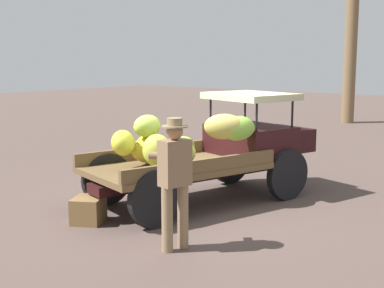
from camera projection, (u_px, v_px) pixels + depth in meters
The scene contains 4 objects.
ground_plane at pixel (196, 205), 9.28m from camera, with size 60.00×60.00×0.00m, color brown.
truck at pixel (214, 149), 9.52m from camera, with size 4.66×2.69×1.90m.
farmer at pixel (175, 176), 6.99m from camera, with size 0.53×0.49×1.77m.
wooden_crate at pixel (88, 210), 8.29m from camera, with size 0.51×0.44×0.40m, color brown.
Camera 1 is at (-7.07, -5.56, 2.53)m, focal length 49.92 mm.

